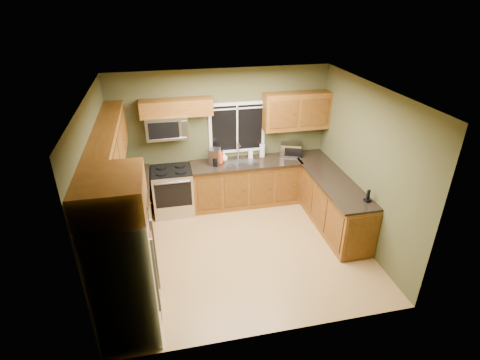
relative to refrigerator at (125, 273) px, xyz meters
name	(u,v)px	position (x,y,z in m)	size (l,w,h in m)	color
floor	(241,249)	(1.74, 1.30, -0.90)	(4.20, 4.20, 0.00)	#A37D47
ceiling	(242,93)	(1.74, 1.30, 1.80)	(4.20, 4.20, 0.00)	white
back_wall	(222,138)	(1.74, 3.10, 0.45)	(4.20, 4.20, 0.00)	#474A2A
front_wall	(275,250)	(1.74, -0.50, 0.45)	(4.20, 4.20, 0.00)	#474A2A
left_wall	(100,193)	(-0.36, 1.30, 0.45)	(3.60, 3.60, 0.00)	#474A2A
right_wall	(365,167)	(3.84, 1.30, 0.45)	(3.60, 3.60, 0.00)	#474A2A
window	(237,128)	(2.04, 3.08, 0.65)	(1.12, 0.03, 1.02)	white
base_cabinets_left	(131,224)	(-0.06, 1.78, -0.45)	(0.60, 2.65, 0.90)	brown
countertop_left	(129,200)	(-0.04, 1.78, 0.02)	(0.65, 2.65, 0.04)	black
base_cabinets_back	(246,183)	(2.15, 2.80, -0.45)	(2.17, 0.60, 0.90)	brown
countertop_back	(246,163)	(2.15, 2.78, 0.02)	(2.17, 0.65, 0.04)	black
base_cabinets_peninsula	(329,199)	(3.54, 1.84, -0.45)	(0.60, 2.52, 0.90)	brown
countertop_peninsula	(330,177)	(3.51, 1.85, 0.02)	(0.65, 2.50, 0.04)	black
upper_cabinets_left	(109,147)	(-0.20, 1.78, 0.96)	(0.33, 2.65, 0.72)	brown
upper_cabinets_back_left	(176,108)	(0.89, 2.94, 1.17)	(1.30, 0.33, 0.30)	brown
upper_cabinets_back_right	(296,111)	(3.19, 2.94, 0.96)	(1.30, 0.33, 0.72)	brown
upper_cabinet_over_fridge	(110,192)	(0.00, 0.00, 1.13)	(0.72, 0.90, 0.38)	brown
refrigerator	(125,273)	(0.00, 0.00, 0.00)	(0.74, 0.90, 1.80)	#B7B7BC
range	(173,191)	(0.69, 2.77, -0.43)	(0.76, 0.69, 0.94)	#B7B7BC
microwave	(167,127)	(0.69, 2.91, 0.83)	(0.76, 0.41, 0.42)	#B7B7BC
sink	(240,162)	(2.04, 2.79, 0.05)	(0.60, 0.42, 0.36)	slate
toaster_oven	(291,149)	(3.12, 2.92, 0.17)	(0.49, 0.44, 0.26)	#B7B7BC
coffee_maker	(215,157)	(1.54, 2.80, 0.19)	(0.27, 0.31, 0.32)	slate
kettle	(220,155)	(1.66, 2.95, 0.15)	(0.16, 0.16, 0.24)	#B7B7BC
paper_towel_roll	(262,150)	(2.54, 2.98, 0.17)	(0.12, 0.12, 0.28)	white
soap_bottle_a	(220,156)	(1.64, 2.82, 0.20)	(0.12, 0.12, 0.32)	#E14515
soap_bottle_b	(251,153)	(2.29, 2.96, 0.14)	(0.09, 0.09, 0.19)	white
soap_bottle_c	(224,157)	(1.74, 2.91, 0.13)	(0.14, 0.14, 0.18)	white
cordless_phone	(368,198)	(3.72, 0.89, 0.10)	(0.10, 0.10, 0.20)	black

